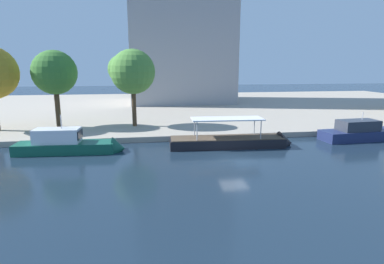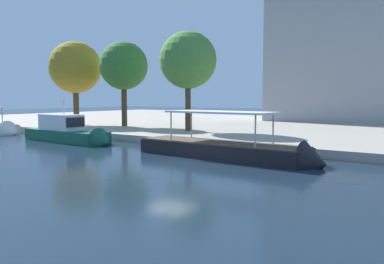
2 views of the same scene
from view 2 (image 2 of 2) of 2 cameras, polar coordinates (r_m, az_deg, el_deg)
name	(u,v)px [view 2 (image 2 of 2)]	position (r m, az deg, el deg)	size (l,w,h in m)	color
ground_plane	(172,166)	(23.58, -2.89, -4.86)	(220.00, 220.00, 0.00)	#192838
dock_promenade	(341,126)	(55.46, 20.28, 0.84)	(120.00, 55.00, 0.64)	#A39989
motor_yacht_1	(69,135)	(37.72, -16.94, -0.41)	(10.58, 2.94, 4.73)	#14513D
tour_boat_2	(232,153)	(26.47, 5.63, -2.97)	(13.32, 3.41, 4.12)	black
tree_1	(74,68)	(51.75, -16.39, 8.64)	(6.33, 6.33, 10.15)	#4C3823
tree_2	(122,67)	(47.46, -9.80, 9.10)	(5.54, 5.54, 9.74)	#4C3823
tree_4	(187,60)	(41.03, -0.68, 10.08)	(6.05, 5.71, 9.90)	#4C3823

